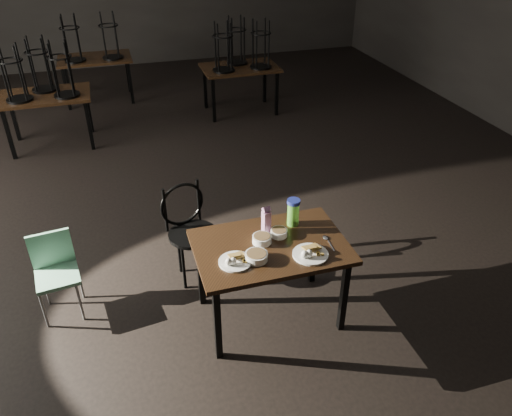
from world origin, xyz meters
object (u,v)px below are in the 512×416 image
object	(u,v)px
main_table	(271,253)
juice_carton	(266,220)
school_chair	(55,268)
water_bottle	(293,212)
bentwood_chair	(189,225)

from	to	relation	value
main_table	juice_carton	bearing A→B (deg)	83.59
juice_carton	school_chair	world-z (taller)	juice_carton
main_table	water_bottle	distance (m)	0.40
main_table	bentwood_chair	distance (m)	0.93
juice_carton	bentwood_chair	distance (m)	0.85
main_table	water_bottle	xyz separation A→B (m)	(0.26, 0.22, 0.20)
bentwood_chair	school_chair	world-z (taller)	bentwood_chair
juice_carton	water_bottle	xyz separation A→B (m)	(0.24, 0.04, 0.01)
bentwood_chair	juice_carton	bearing A→B (deg)	-61.39
main_table	water_bottle	bearing A→B (deg)	39.58
bentwood_chair	main_table	bearing A→B (deg)	-70.28
juice_carton	bentwood_chair	bearing A→B (deg)	134.12
water_bottle	main_table	bearing A→B (deg)	-140.42
water_bottle	bentwood_chair	world-z (taller)	water_bottle
main_table	water_bottle	world-z (taller)	water_bottle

